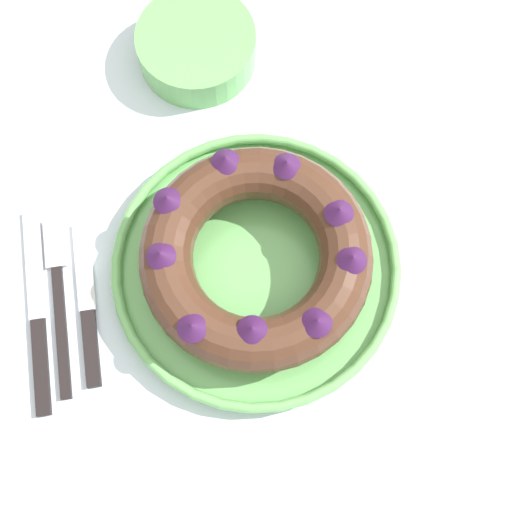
# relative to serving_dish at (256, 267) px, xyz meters

# --- Properties ---
(ground_plane) EXTENTS (8.00, 8.00, 0.00)m
(ground_plane) POSITION_rel_serving_dish_xyz_m (-0.02, -0.03, -0.77)
(ground_plane) COLOR gray
(dining_table) EXTENTS (1.32, 0.98, 0.76)m
(dining_table) POSITION_rel_serving_dish_xyz_m (-0.02, -0.03, -0.11)
(dining_table) COLOR silver
(dining_table) RESTS_ON ground_plane
(serving_dish) EXTENTS (0.33, 0.33, 0.03)m
(serving_dish) POSITION_rel_serving_dish_xyz_m (0.00, 0.00, 0.00)
(serving_dish) COLOR #6BB760
(serving_dish) RESTS_ON dining_table
(bundt_cake) EXTENTS (0.26, 0.26, 0.07)m
(bundt_cake) POSITION_rel_serving_dish_xyz_m (-0.00, 0.00, 0.04)
(bundt_cake) COLOR #4C2D1E
(bundt_cake) RESTS_ON serving_dish
(fork) EXTENTS (0.02, 0.21, 0.01)m
(fork) POSITION_rel_serving_dish_xyz_m (-0.23, 0.01, -0.01)
(fork) COLOR black
(fork) RESTS_ON dining_table
(serving_knife) EXTENTS (0.02, 0.24, 0.01)m
(serving_knife) POSITION_rel_serving_dish_xyz_m (-0.26, -0.02, -0.01)
(serving_knife) COLOR black
(serving_knife) RESTS_ON dining_table
(cake_knife) EXTENTS (0.02, 0.20, 0.01)m
(cake_knife) POSITION_rel_serving_dish_xyz_m (-0.20, -0.02, -0.01)
(cake_knife) COLOR black
(cake_knife) RESTS_ON dining_table
(side_bowl) EXTENTS (0.15, 0.15, 0.05)m
(side_bowl) POSITION_rel_serving_dish_xyz_m (-0.03, 0.30, 0.01)
(side_bowl) COLOR #6BB760
(side_bowl) RESTS_ON dining_table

